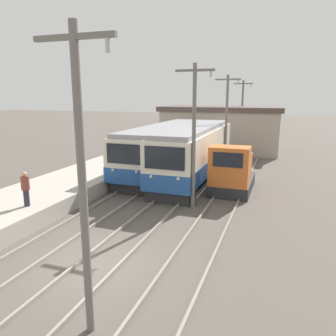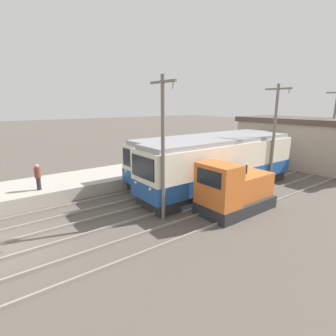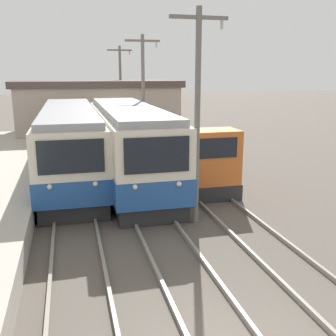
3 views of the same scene
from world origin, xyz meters
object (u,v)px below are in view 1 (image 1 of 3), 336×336
(commuter_train_left, at_px, (165,150))
(person_on_platform, at_px, (26,188))
(catenary_mast_mid, at_px, (194,132))
(shunting_locomotive, at_px, (232,172))
(catenary_mast_near, at_px, (82,177))
(catenary_mast_distant, at_px, (242,113))
(commuter_train_center, at_px, (195,154))
(catenary_mast_far, at_px, (227,119))

(commuter_train_left, height_order, person_on_platform, commuter_train_left)
(commuter_train_left, distance_m, catenary_mast_mid, 9.01)
(commuter_train_left, bearing_deg, shunting_locomotive, -32.34)
(catenary_mast_near, bearing_deg, catenary_mast_distant, 90.00)
(commuter_train_center, bearing_deg, person_on_platform, -115.63)
(catenary_mast_distant, height_order, person_on_platform, catenary_mast_distant)
(commuter_train_center, relative_size, catenary_mast_distant, 1.77)
(commuter_train_center, relative_size, catenary_mast_far, 1.77)
(commuter_train_left, relative_size, catenary_mast_far, 1.90)
(person_on_platform, bearing_deg, catenary_mast_near, -38.17)
(commuter_train_center, distance_m, catenary_mast_distant, 14.04)
(commuter_train_center, relative_size, shunting_locomotive, 2.80)
(commuter_train_left, height_order, catenary_mast_far, catenary_mast_far)
(catenary_mast_near, height_order, catenary_mast_distant, same)
(shunting_locomotive, distance_m, catenary_mast_far, 6.90)
(catenary_mast_far, relative_size, person_on_platform, 4.53)
(commuter_train_center, xyz_separation_m, catenary_mast_mid, (1.51, -6.20, 2.30))
(shunting_locomotive, distance_m, catenary_mast_near, 14.23)
(shunting_locomotive, height_order, catenary_mast_distant, catenary_mast_distant)
(shunting_locomotive, relative_size, catenary_mast_far, 0.63)
(commuter_train_left, height_order, commuter_train_center, commuter_train_center)
(shunting_locomotive, bearing_deg, catenary_mast_mid, -111.04)
(commuter_train_center, xyz_separation_m, catenary_mast_near, (1.51, -16.19, 2.30))
(commuter_train_center, relative_size, person_on_platform, 8.01)
(commuter_train_center, xyz_separation_m, catenary_mast_far, (1.51, 3.78, 2.30))
(catenary_mast_far, bearing_deg, catenary_mast_distant, 90.00)
(catenary_mast_mid, relative_size, catenary_mast_distant, 1.00)
(commuter_train_left, xyz_separation_m, shunting_locomotive, (5.80, -3.67, -0.48))
(catenary_mast_near, bearing_deg, shunting_locomotive, 83.86)
(catenary_mast_distant, bearing_deg, commuter_train_left, -109.13)
(catenary_mast_far, height_order, person_on_platform, catenary_mast_far)
(catenary_mast_near, bearing_deg, commuter_train_center, 95.32)
(catenary_mast_mid, bearing_deg, catenary_mast_near, -90.00)
(catenary_mast_far, height_order, catenary_mast_distant, same)
(commuter_train_left, relative_size, catenary_mast_mid, 1.90)
(commuter_train_center, distance_m, person_on_platform, 12.09)
(commuter_train_left, relative_size, commuter_train_center, 1.07)
(shunting_locomotive, height_order, person_on_platform, shunting_locomotive)
(shunting_locomotive, height_order, catenary_mast_mid, catenary_mast_mid)
(shunting_locomotive, xyz_separation_m, catenary_mast_mid, (-1.49, -3.88, 2.84))
(catenary_mast_near, height_order, catenary_mast_far, same)
(catenary_mast_far, bearing_deg, person_on_platform, -114.65)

